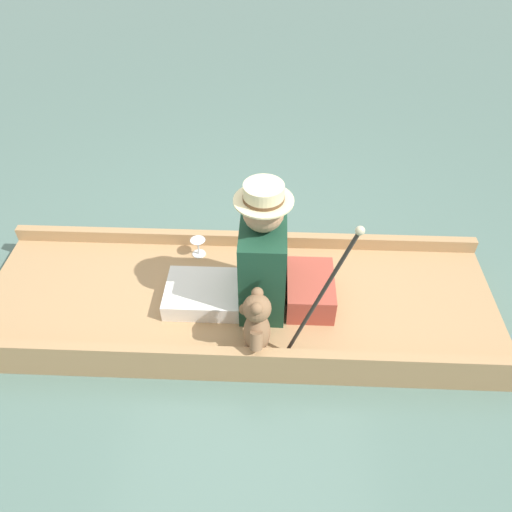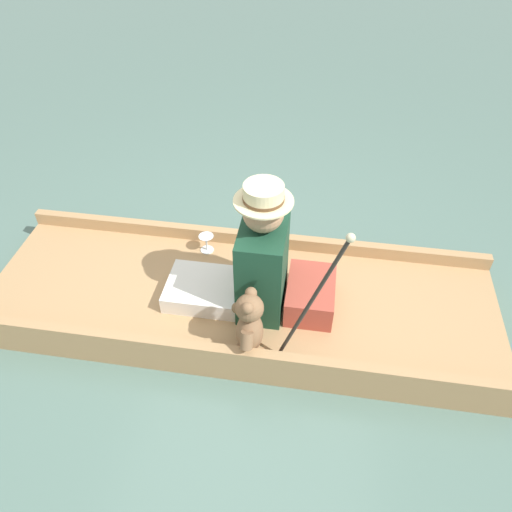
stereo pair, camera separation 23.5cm
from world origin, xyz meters
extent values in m
plane|color=slate|center=(0.00, 0.00, 0.00)|extent=(16.00, 16.00, 0.00)
cube|color=tan|center=(0.00, 0.00, 0.08)|extent=(1.04, 3.13, 0.15)
cube|color=tan|center=(-0.49, 0.00, 0.20)|extent=(0.06, 3.13, 0.09)
cube|color=tan|center=(0.49, 0.00, 0.20)|extent=(0.06, 3.13, 0.09)
cube|color=#B24738|center=(-0.02, -0.43, 0.24)|extent=(0.40, 0.28, 0.18)
cube|color=white|center=(-0.04, 0.21, 0.21)|extent=(0.36, 0.45, 0.11)
cube|color=#19422D|center=(-0.04, -0.15, 0.44)|extent=(0.40, 0.26, 0.58)
cube|color=beige|center=(-0.04, -0.01, 0.48)|extent=(0.04, 0.01, 0.32)
cube|color=white|center=(-0.16, -0.01, 0.51)|extent=(0.02, 0.01, 0.35)
cube|color=white|center=(0.07, -0.01, 0.51)|extent=(0.02, 0.01, 0.35)
sphere|color=tan|center=(-0.04, -0.15, 0.84)|extent=(0.22, 0.22, 0.22)
cylinder|color=beige|center=(-0.04, -0.15, 0.91)|extent=(0.31, 0.31, 0.01)
cylinder|color=beige|center=(-0.04, -0.15, 0.96)|extent=(0.21, 0.21, 0.09)
cylinder|color=brown|center=(-0.04, -0.15, 0.93)|extent=(0.21, 0.21, 0.02)
ellipsoid|color=#846042|center=(-0.39, -0.13, 0.28)|extent=(0.18, 0.15, 0.26)
sphere|color=#846042|center=(-0.39, -0.13, 0.47)|extent=(0.15, 0.15, 0.15)
sphere|color=brown|center=(-0.39, -0.06, 0.46)|extent=(0.06, 0.06, 0.06)
sphere|color=#846042|center=(-0.44, -0.13, 0.53)|extent=(0.06, 0.06, 0.06)
sphere|color=#846042|center=(-0.33, -0.13, 0.53)|extent=(0.06, 0.06, 0.06)
cylinder|color=#846042|center=(-0.48, -0.13, 0.33)|extent=(0.10, 0.07, 0.11)
cylinder|color=#846042|center=(-0.29, -0.13, 0.33)|extent=(0.10, 0.07, 0.11)
sphere|color=#846042|center=(-0.43, -0.09, 0.18)|extent=(0.07, 0.07, 0.07)
sphere|color=#846042|center=(-0.34, -0.09, 0.18)|extent=(0.07, 0.07, 0.07)
cylinder|color=silver|center=(0.37, 0.29, 0.15)|extent=(0.09, 0.09, 0.01)
cylinder|color=silver|center=(0.37, 0.29, 0.19)|extent=(0.01, 0.01, 0.07)
cone|color=silver|center=(0.37, 0.29, 0.25)|extent=(0.10, 0.10, 0.04)
cylinder|color=#2D2823|center=(-0.42, -0.43, 0.59)|extent=(0.02, 0.30, 0.89)
sphere|color=beige|center=(-0.42, -0.57, 1.03)|extent=(0.04, 0.04, 0.04)
camera|label=1|loc=(-2.11, -0.19, 2.40)|focal=35.00mm
camera|label=2|loc=(-2.08, -0.43, 2.40)|focal=35.00mm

